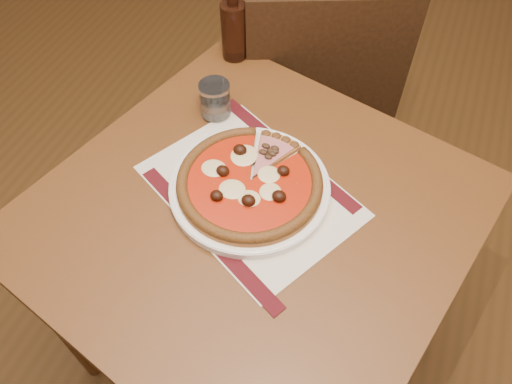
% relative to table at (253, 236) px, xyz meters
% --- Properties ---
extents(table, '(0.98, 0.98, 0.75)m').
position_rel_table_xyz_m(table, '(0.00, 0.00, 0.00)').
color(table, brown).
rests_on(table, ground).
extents(chair_far, '(0.57, 0.57, 0.91)m').
position_rel_table_xyz_m(chair_far, '(-0.04, 0.63, -0.13)').
color(chair_far, black).
rests_on(chair_far, ground).
extents(placemat, '(0.51, 0.46, 0.00)m').
position_rel_table_xyz_m(placemat, '(-0.02, 0.04, 0.10)').
color(placemat, silver).
rests_on(placemat, table).
extents(plate, '(0.33, 0.33, 0.02)m').
position_rel_table_xyz_m(plate, '(-0.02, 0.04, 0.11)').
color(plate, white).
rests_on(plate, placemat).
extents(pizza, '(0.29, 0.29, 0.04)m').
position_rel_table_xyz_m(pizza, '(-0.02, 0.04, 0.13)').
color(pizza, '#B0712A').
rests_on(pizza, plate).
extents(ham_slice, '(0.10, 0.13, 0.02)m').
position_rel_table_xyz_m(ham_slice, '(-0.00, 0.12, 0.13)').
color(ham_slice, '#B0712A').
rests_on(ham_slice, plate).
extents(water_glass, '(0.09, 0.09, 0.08)m').
position_rel_table_xyz_m(water_glass, '(-0.18, 0.22, 0.14)').
color(water_glass, white).
rests_on(water_glass, table).
extents(bottle, '(0.06, 0.06, 0.21)m').
position_rel_table_xyz_m(bottle, '(-0.22, 0.43, 0.18)').
color(bottle, '#34170D').
rests_on(bottle, table).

